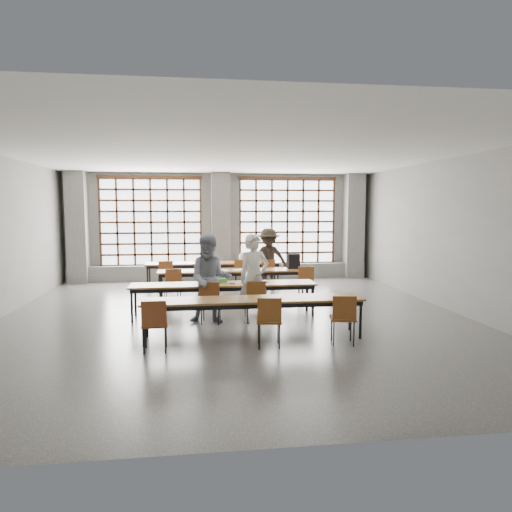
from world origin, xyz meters
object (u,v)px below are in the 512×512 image
Objects in this scene: desk_row_d at (253,302)px; mouse at (267,282)px; chair_near_right at (343,314)px; phone at (232,284)px; chair_mid_centre at (252,280)px; laptop_front at (249,279)px; chair_mid_left at (173,282)px; chair_back_mid at (242,271)px; student_male at (254,278)px; plastic_bag at (243,257)px; student_back at (269,258)px; backpack at (293,261)px; chair_near_mid at (269,317)px; desk_row_b at (234,272)px; green_box at (221,281)px; laptop_back at (257,259)px; student_female at (211,279)px; red_pouch at (155,321)px; chair_front_right at (255,297)px; chair_back_left at (165,273)px; chair_near_left at (155,320)px; chair_mid_right at (306,279)px; desk_row_c at (224,286)px; chair_front_left at (210,298)px; chair_back_right at (269,271)px; desk_row_a at (213,265)px.

mouse reaches higher than desk_row_d.
phone is (-1.74, 2.26, 0.20)m from chair_near_right.
chair_mid_centre is 2.11× the size of laptop_front.
chair_mid_left reaches higher than mouse.
student_male reaches higher than chair_back_mid.
student_back is at bearing -38.16° from plastic_bag.
chair_near_mid is at bearing -113.05° from backpack.
green_box is at bearing -102.52° from desk_row_b.
student_male is 4.54m from laptop_back.
student_female reaches higher than red_pouch.
student_back is 3.65m from green_box.
chair_front_right is 1.00× the size of chair_near_mid.
laptop_front is (0.16, -2.03, 0.13)m from desk_row_b.
chair_near_mid is (1.80, -3.88, 0.00)m from chair_mid_left.
desk_row_b is at bearing 94.38° from laptop_front.
green_box is (-0.65, 0.58, -0.14)m from student_male.
chair_near_mid is at bearing -69.57° from chair_back_left.
mouse is (0.34, 0.61, 0.21)m from chair_front_right.
chair_near_mid and chair_near_right have the same top height.
chair_front_right is at bearing 90.57° from chair_near_mid.
mouse is 0.24× the size of backpack.
chair_back_mid is at bearing 70.62° from chair_near_left.
student_female is 0.65m from phone.
chair_mid_centre and chair_mid_right have the same top height.
desk_row_c is 4.55× the size of chair_back_left.
desk_row_b is 1.62m from backpack.
laptop_front is at bearing -93.47° from student_back.
desk_row_c and desk_row_d have the same top height.
chair_mid_left is 2.25m from laptop_front.
red_pouch is (-1.83, -2.40, -0.29)m from laptop_front.
mouse is (1.26, 0.61, 0.21)m from chair_front_left.
student_female reaches higher than chair_near_right.
laptop_back is at bearing 95.88° from chair_near_right.
chair_back_right is 1.87m from chair_mid_right.
mouse is 0.49× the size of red_pouch.
chair_back_right is at bearing 69.23° from student_female.
student_male reaches higher than desk_row_b.
chair_mid_right is at bearing -68.25° from chair_back_right.
chair_front_right reaches higher than desk_row_c.
chair_near_mid reaches higher than desk_row_d.
desk_row_c is 10.00× the size of backpack.
chair_front_right is (0.69, -4.51, -0.13)m from desk_row_a.
chair_near_right is 2.20× the size of backpack.
chair_near_mid is 2.49m from laptop_front.
chair_front_left is (-2.50, -2.14, 0.00)m from chair_mid_right.
mouse is (0.54, -2.16, 0.08)m from desk_row_b.
laptop_back is at bearing 45.45° from chair_mid_left.
chair_near_right is 2.92m from student_female.
chair_mid_left is 3.15m from plastic_bag.
desk_row_d is at bearing 157.09° from chair_near_right.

